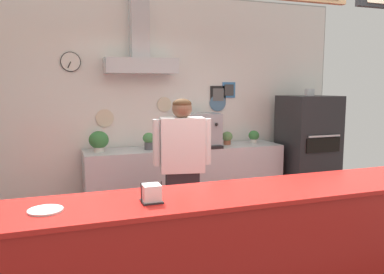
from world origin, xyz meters
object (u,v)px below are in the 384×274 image
(potted_sage, at_px, (254,136))
(napkin_holder, at_px, (151,194))
(condiment_plate, at_px, (45,210))
(potted_rosemary, at_px, (227,137))
(pizza_oven, at_px, (307,150))
(potted_oregano, at_px, (99,141))
(espresso_machine, at_px, (200,130))
(shop_worker, at_px, (182,171))
(potted_basil, at_px, (149,140))

(potted_sage, height_order, napkin_holder, napkin_holder)
(condiment_plate, bearing_deg, potted_rosemary, 48.74)
(napkin_holder, bearing_deg, condiment_plate, 177.46)
(pizza_oven, height_order, potted_oregano, pizza_oven)
(espresso_machine, height_order, potted_sage, espresso_machine)
(potted_sage, bearing_deg, potted_oregano, -179.70)
(shop_worker, distance_m, potted_oregano, 1.45)
(espresso_machine, relative_size, potted_basil, 2.28)
(pizza_oven, xyz_separation_m, potted_basil, (-2.35, 0.20, 0.23))
(condiment_plate, bearing_deg, napkin_holder, -2.54)
(condiment_plate, bearing_deg, pizza_oven, 34.57)
(potted_oregano, relative_size, potted_rosemary, 1.43)
(pizza_oven, bearing_deg, potted_basil, 175.11)
(napkin_holder, bearing_deg, potted_basil, 77.40)
(pizza_oven, relative_size, potted_sage, 9.14)
(potted_sage, bearing_deg, espresso_machine, -176.81)
(condiment_plate, height_order, napkin_holder, napkin_holder)
(potted_oregano, height_order, condiment_plate, potted_oregano)
(potted_rosemary, height_order, potted_basil, potted_basil)
(shop_worker, xyz_separation_m, espresso_machine, (0.65, 1.21, 0.27))
(shop_worker, relative_size, espresso_machine, 3.17)
(potted_rosemary, bearing_deg, napkin_holder, -122.73)
(potted_rosemary, height_order, condiment_plate, potted_rosemary)
(shop_worker, bearing_deg, espresso_machine, -108.03)
(espresso_machine, distance_m, napkin_holder, 3.00)
(shop_worker, relative_size, potted_oregano, 6.07)
(pizza_oven, distance_m, potted_sage, 0.83)
(espresso_machine, xyz_separation_m, potted_oregano, (-1.38, 0.04, -0.08))
(potted_basil, bearing_deg, napkin_holder, -102.60)
(potted_sage, distance_m, condiment_plate, 3.91)
(pizza_oven, relative_size, condiment_plate, 8.56)
(potted_basil, distance_m, napkin_holder, 2.76)
(pizza_oven, xyz_separation_m, shop_worker, (-2.28, -1.00, 0.07))
(pizza_oven, height_order, potted_basil, pizza_oven)
(pizza_oven, height_order, potted_sage, pizza_oven)
(espresso_machine, xyz_separation_m, potted_rosemary, (0.43, 0.06, -0.12))
(pizza_oven, relative_size, shop_worker, 1.05)
(pizza_oven, distance_m, espresso_machine, 1.67)
(pizza_oven, distance_m, napkin_holder, 3.87)
(potted_basil, bearing_deg, shop_worker, -86.32)
(shop_worker, distance_m, potted_sage, 1.97)
(espresso_machine, relative_size, potted_sage, 2.75)
(potted_sage, xyz_separation_m, potted_oregano, (-2.23, -0.01, 0.04))
(shop_worker, xyz_separation_m, potted_sage, (1.51, 1.25, 0.14))
(shop_worker, xyz_separation_m, condiment_plate, (-1.30, -1.46, 0.17))
(potted_sage, distance_m, potted_basil, 1.59)
(shop_worker, relative_size, potted_sage, 8.69)
(pizza_oven, distance_m, potted_basil, 2.37)
(shop_worker, xyz_separation_m, napkin_holder, (-0.68, -1.49, 0.21))
(potted_sage, relative_size, potted_rosemary, 1.00)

